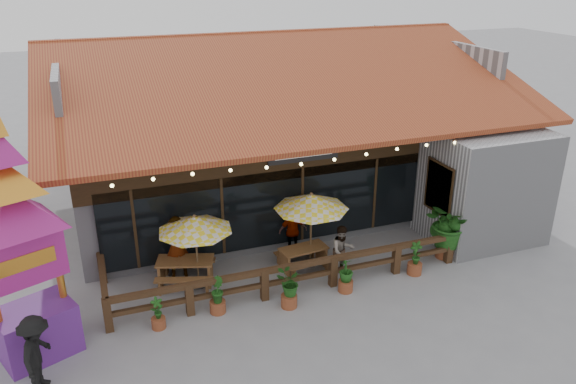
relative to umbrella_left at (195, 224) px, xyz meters
name	(u,v)px	position (x,y,z in m)	size (l,w,h in m)	color
ground	(341,273)	(4.01, -0.78, -1.91)	(100.00, 100.00, 0.00)	gray
restaurant_building	(275,137)	(4.27, 5.83, 0.30)	(15.50, 14.73, 6.09)	#B0B0B5
patio_railing	(270,273)	(1.76, -1.05, -1.29)	(10.00, 2.60, 0.92)	#452B18
umbrella_left	(195,224)	(0.00, 0.00, 0.00)	(2.49, 2.49, 2.19)	brown
umbrella_right	(311,202)	(3.38, 0.03, 0.12)	(2.84, 2.84, 2.33)	brown
picnic_table_left	(186,267)	(-0.30, 0.25, -1.40)	(1.90, 1.76, 0.75)	brown
picnic_table_right	(303,254)	(3.10, -0.10, -1.46)	(1.51, 1.34, 0.67)	brown
thai_sign_tower	(13,216)	(-4.04, -1.59, 1.58)	(3.19, 3.19, 6.59)	#5B227D
tropical_plant	(448,223)	(7.40, -0.98, -0.76)	(1.90, 1.91, 2.00)	brown
diner_a	(177,247)	(-0.44, 0.65, -0.94)	(0.70, 0.46, 1.93)	#332110
diner_b	(342,251)	(4.01, -0.80, -1.15)	(0.74, 0.57, 1.52)	#332110
diner_c	(293,231)	(3.15, 0.90, -1.16)	(0.88, 0.37, 1.50)	#332110
pedestrian	(37,353)	(-3.94, -2.84, -1.03)	(1.13, 0.65, 1.76)	black
planter_a	(158,315)	(-1.34, -1.58, -1.54)	(0.35, 0.35, 0.86)	brown
planter_b	(217,297)	(0.19, -1.44, -1.45)	(0.41, 0.41, 1.01)	brown
planter_c	(289,287)	(2.01, -1.83, -1.32)	(0.72, 0.65, 1.05)	brown
planter_d	(346,276)	(3.72, -1.67, -1.42)	(0.48, 0.48, 1.00)	brown
planter_e	(415,260)	(6.00, -1.53, -1.47)	(0.42, 0.43, 1.03)	brown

